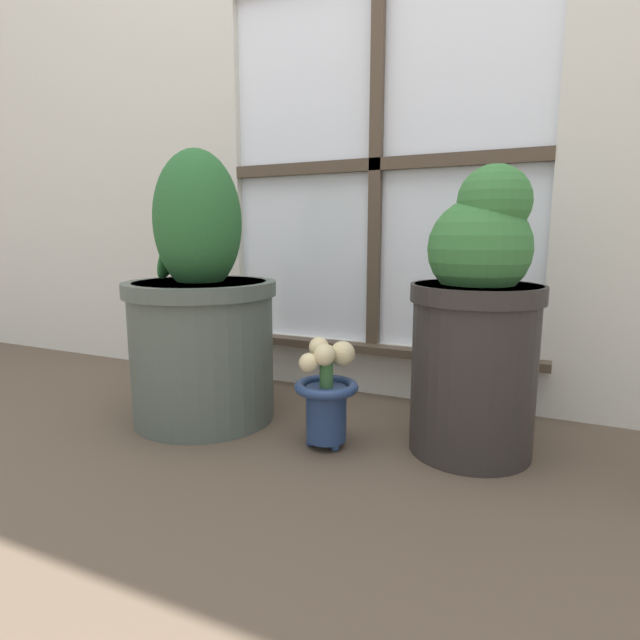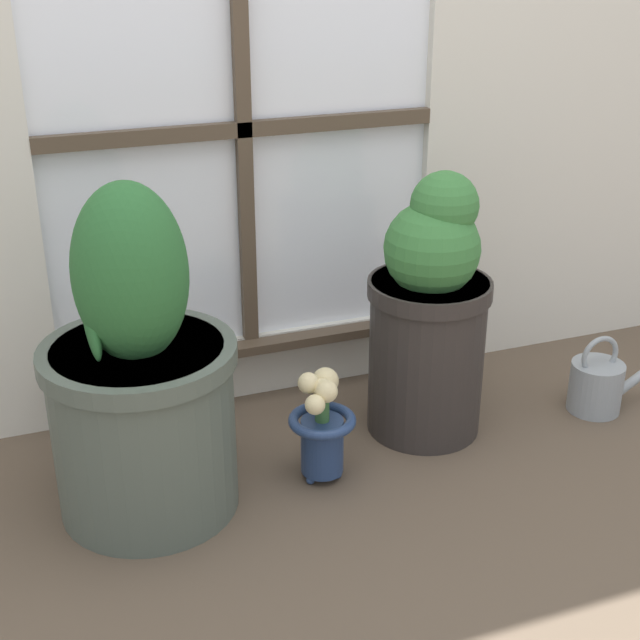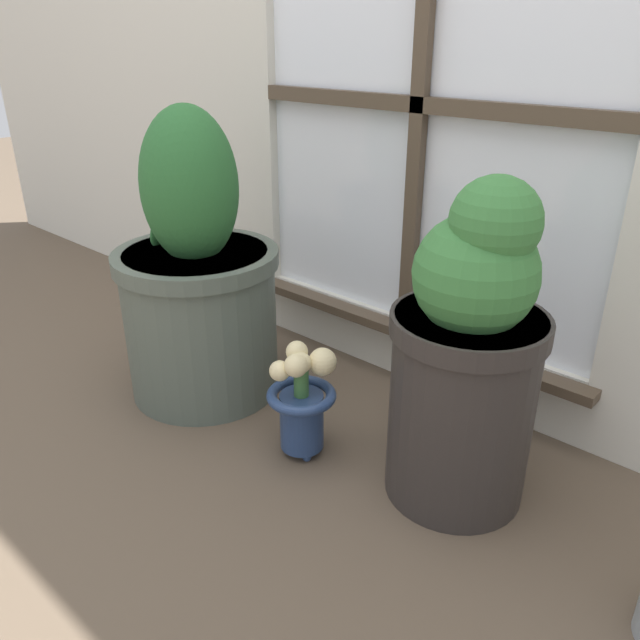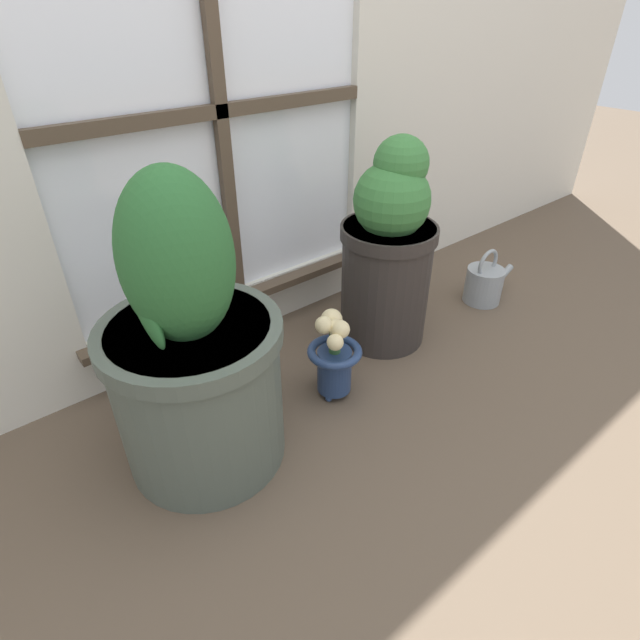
% 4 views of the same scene
% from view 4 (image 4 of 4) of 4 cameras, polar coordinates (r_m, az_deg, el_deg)
% --- Properties ---
extents(ground_plane, '(10.00, 10.00, 0.00)m').
position_cam_4_polar(ground_plane, '(1.36, 3.78, -11.40)').
color(ground_plane, brown).
extents(potted_plant_left, '(0.40, 0.40, 0.71)m').
position_cam_4_polar(potted_plant_left, '(1.13, -14.18, -4.42)').
color(potted_plant_left, '#4C564C').
rests_on(potted_plant_left, ground_plane).
extents(potted_plant_right, '(0.29, 0.29, 0.64)m').
position_cam_4_polar(potted_plant_right, '(1.53, 7.78, 7.58)').
color(potted_plant_right, '#2D2826').
rests_on(potted_plant_right, ground_plane).
extents(flower_vase, '(0.15, 0.15, 0.26)m').
position_cam_4_polar(flower_vase, '(1.36, 1.61, -3.97)').
color(flower_vase, navy).
rests_on(flower_vase, ground_plane).
extents(watering_can, '(0.24, 0.13, 0.21)m').
position_cam_4_polar(watering_can, '(1.92, 18.26, 3.97)').
color(watering_can, gray).
rests_on(watering_can, ground_plane).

